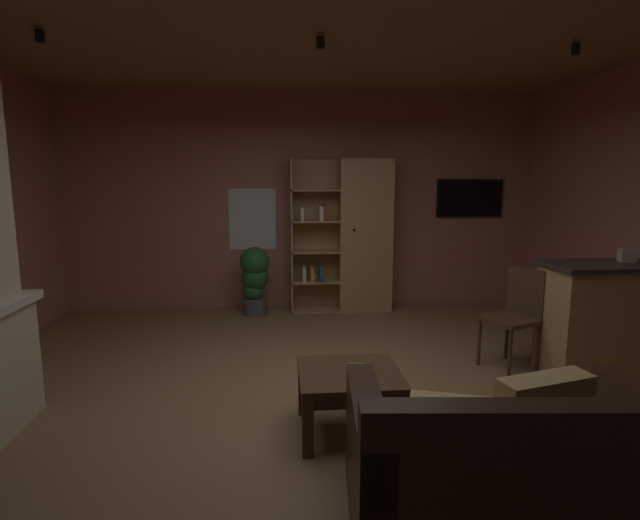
% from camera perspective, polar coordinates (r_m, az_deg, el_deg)
% --- Properties ---
extents(floor, '(6.30, 5.93, 0.02)m').
position_cam_1_polar(floor, '(4.04, 0.50, -15.92)').
color(floor, olive).
rests_on(floor, ground).
extents(wall_back, '(6.42, 0.06, 2.87)m').
position_cam_1_polar(wall_back, '(6.66, -1.92, 6.80)').
color(wall_back, '#AD7060').
rests_on(wall_back, ground).
extents(ceiling, '(6.30, 5.93, 0.02)m').
position_cam_1_polar(ceiling, '(3.85, 0.57, 26.91)').
color(ceiling, '#8E6B47').
extents(window_pane_back, '(0.62, 0.01, 0.81)m').
position_cam_1_polar(window_pane_back, '(6.64, -7.87, 4.71)').
color(window_pane_back, white).
extents(bookshelf_cabinet, '(1.32, 0.41, 1.99)m').
position_cam_1_polar(bookshelf_cabinet, '(6.49, 4.39, 2.74)').
color(bookshelf_cabinet, tan).
rests_on(bookshelf_cabinet, ground).
extents(kitchen_bar_counter, '(1.48, 0.59, 1.01)m').
position_cam_1_polar(kitchen_bar_counter, '(5.10, 32.14, -5.85)').
color(kitchen_bar_counter, tan).
rests_on(kitchen_bar_counter, ground).
extents(tissue_box, '(0.15, 0.15, 0.11)m').
position_cam_1_polar(tissue_box, '(5.04, 32.10, 0.45)').
color(tissue_box, '#BFB299').
rests_on(tissue_box, kitchen_bar_counter).
extents(leather_couch, '(1.63, 1.07, 0.84)m').
position_cam_1_polar(leather_couch, '(2.73, 21.33, -22.44)').
color(leather_couch, '#382116').
rests_on(leather_couch, ground).
extents(coffee_table, '(0.69, 0.65, 0.43)m').
position_cam_1_polar(coffee_table, '(3.44, 3.46, -14.10)').
color(coffee_table, '#4C331E').
rests_on(coffee_table, ground).
extents(table_book_0, '(0.14, 0.10, 0.02)m').
position_cam_1_polar(table_book_0, '(3.46, 4.28, -12.24)').
color(table_book_0, '#387247').
rests_on(table_book_0, coffee_table).
extents(dining_chair, '(0.55, 0.55, 0.92)m').
position_cam_1_polar(dining_chair, '(4.85, 21.87, -5.54)').
color(dining_chair, '#4C331E').
rests_on(dining_chair, ground).
extents(potted_floor_plant, '(0.38, 0.38, 0.88)m').
position_cam_1_polar(potted_floor_plant, '(6.34, -7.61, -2.01)').
color(potted_floor_plant, '#4C4C51').
rests_on(potted_floor_plant, ground).
extents(wall_mounted_tv, '(0.91, 0.06, 0.51)m').
position_cam_1_polar(wall_mounted_tv, '(7.09, 16.98, 6.89)').
color(wall_mounted_tv, black).
extents(track_light_spot_0, '(0.07, 0.07, 0.09)m').
position_cam_1_polar(track_light_spot_0, '(4.64, -29.78, 21.63)').
color(track_light_spot_0, black).
extents(track_light_spot_1, '(0.07, 0.07, 0.09)m').
position_cam_1_polar(track_light_spot_1, '(4.28, 0.06, 23.95)').
color(track_light_spot_1, black).
extents(track_light_spot_2, '(0.07, 0.07, 0.09)m').
position_cam_1_polar(track_light_spot_2, '(4.96, 27.59, 20.90)').
color(track_light_spot_2, black).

